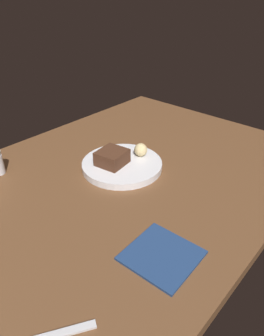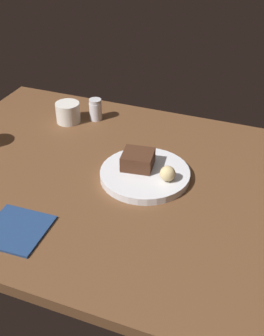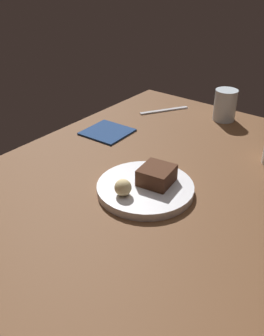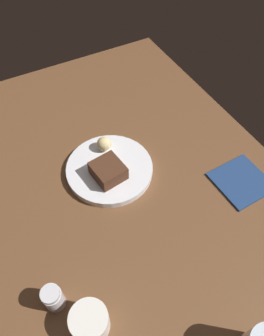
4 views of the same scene
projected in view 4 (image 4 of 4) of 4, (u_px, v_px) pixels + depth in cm
name	position (u px, v px, depth cm)	size (l,w,h in cm)	color
dining_table	(126.00, 181.00, 88.68)	(120.00, 84.00, 3.00)	brown
dessert_plate	(110.00, 169.00, 88.23)	(24.22, 24.22, 2.04)	silver
chocolate_cake_slice	(108.00, 171.00, 83.89)	(8.21, 7.75, 4.25)	#472819
bread_roll	(104.00, 144.00, 89.88)	(4.10, 4.10, 4.10)	#DBC184
salt_shaker	(53.00, 298.00, 64.69)	(4.20, 4.20, 7.13)	silver
coffee_cup	(90.00, 322.00, 62.14)	(7.82, 7.82, 6.58)	silver
folded_napkin	(241.00, 181.00, 86.56)	(13.85, 14.01, 0.60)	navy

